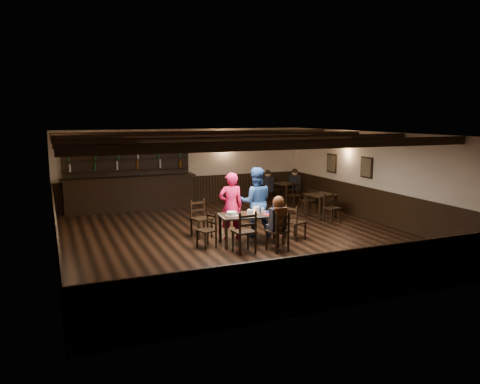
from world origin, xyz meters
name	(u,v)px	position (x,y,z in m)	size (l,w,h in m)	color
ground	(238,236)	(0.00, 0.00, 0.00)	(10.00, 10.00, 0.00)	black
room_shell	(238,171)	(0.01, 0.04, 1.75)	(9.02, 10.02, 2.71)	beige
dining_table	(251,218)	(0.04, -0.79, 0.67)	(1.66, 0.98, 0.75)	black
chair_near_left	(246,229)	(-0.42, -1.51, 0.59)	(0.50, 0.48, 1.01)	black
chair_near_right	(280,229)	(0.38, -1.66, 0.55)	(0.53, 0.52, 0.94)	black
chair_end_left	(209,227)	(-1.03, -0.65, 0.50)	(0.48, 0.49, 0.85)	black
chair_end_right	(294,220)	(1.20, -0.86, 0.53)	(0.52, 0.53, 0.91)	black
chair_far_pushed	(200,215)	(-0.93, 0.39, 0.58)	(0.56, 0.54, 0.99)	black
woman_pink	(231,206)	(-0.26, -0.16, 0.87)	(0.63, 0.42, 1.74)	#FF144F
man_blue	(255,202)	(0.44, -0.14, 0.92)	(0.89, 0.70, 1.84)	navy
seated_person	(278,215)	(0.36, -1.60, 0.86)	(0.36, 0.55, 0.89)	black
cake	(232,214)	(-0.46, -0.73, 0.79)	(0.31, 0.31, 0.10)	white
plate_stack_a	(250,212)	(-0.03, -0.87, 0.82)	(0.15, 0.15, 0.14)	white
plate_stack_b	(256,210)	(0.19, -0.76, 0.84)	(0.15, 0.15, 0.18)	white
tea_light	(250,213)	(0.04, -0.70, 0.78)	(0.05, 0.05, 0.06)	#A5A8AD
salt_shaker	(265,213)	(0.36, -0.92, 0.80)	(0.04, 0.04, 0.09)	silver
pepper_shaker	(270,212)	(0.48, -0.94, 0.80)	(0.04, 0.04, 0.10)	#A5A8AD
drink_glass	(263,210)	(0.38, -0.73, 0.82)	(0.08, 0.08, 0.13)	silver
menu_red	(270,214)	(0.47, -0.95, 0.75)	(0.31, 0.22, 0.00)	maroon
menu_blue	(271,212)	(0.59, -0.75, 0.75)	(0.33, 0.23, 0.00)	#101551
bar_counter	(130,189)	(-2.03, 4.72, 0.73)	(4.45, 0.70, 2.20)	black
back_table_a	(321,197)	(3.26, 1.13, 0.65)	(0.94, 0.94, 0.75)	black
back_table_b	(285,186)	(3.35, 3.69, 0.65)	(1.04, 1.04, 0.75)	black
bg_patron_left	(268,181)	(2.67, 3.70, 0.86)	(0.35, 0.44, 0.79)	black
bg_patron_right	(295,179)	(3.77, 3.71, 0.86)	(0.32, 0.43, 0.79)	black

